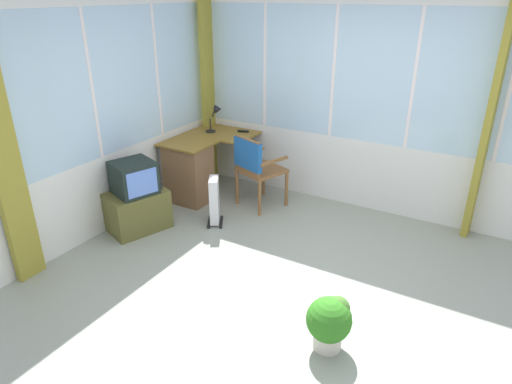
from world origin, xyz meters
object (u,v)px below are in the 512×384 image
(potted_plant, at_px, (330,321))
(desk, at_px, (190,170))
(space_heater, at_px, (215,200))
(tv_remote, at_px, (243,131))
(wooden_armchair, at_px, (254,163))
(desk_lamp, at_px, (216,114))
(tv_on_stand, at_px, (137,200))

(potted_plant, bearing_deg, desk, 57.69)
(desk, bearing_deg, space_heater, -120.57)
(tv_remote, height_order, wooden_armchair, wooden_armchair)
(tv_remote, distance_m, potted_plant, 3.23)
(desk, bearing_deg, wooden_armchair, -76.12)
(desk_lamp, bearing_deg, tv_remote, -67.86)
(tv_on_stand, xyz_separation_m, potted_plant, (-0.67, -2.56, -0.11))
(desk_lamp, height_order, potted_plant, desk_lamp)
(wooden_armchair, height_order, tv_on_stand, wooden_armchair)
(wooden_armchair, relative_size, tv_on_stand, 1.13)
(desk_lamp, distance_m, tv_remote, 0.42)
(space_heater, relative_size, potted_plant, 1.32)
(desk, relative_size, wooden_armchair, 1.26)
(tv_remote, relative_size, potted_plant, 0.35)
(space_heater, bearing_deg, wooden_armchair, -18.20)
(desk, xyz_separation_m, desk_lamp, (0.59, -0.03, 0.59))
(desk, xyz_separation_m, space_heater, (-0.37, -0.63, -0.12))
(tv_on_stand, height_order, potted_plant, tv_on_stand)
(desk_lamp, distance_m, potted_plant, 3.42)
(desk, xyz_separation_m, wooden_armchair, (0.20, -0.82, 0.17))
(tv_remote, relative_size, space_heater, 0.26)
(space_heater, bearing_deg, desk_lamp, 32.28)
(tv_remote, distance_m, wooden_armchair, 0.73)
(tv_on_stand, distance_m, space_heater, 0.87)
(wooden_armchair, xyz_separation_m, space_heater, (-0.58, 0.19, -0.30))
(wooden_armchair, distance_m, potted_plant, 2.51)
(wooden_armchair, distance_m, space_heater, 0.68)
(tv_remote, xyz_separation_m, potted_plant, (-2.32, -2.18, -0.54))
(desk, relative_size, desk_lamp, 3.22)
(desk, xyz_separation_m, tv_on_stand, (-0.93, 0.03, -0.05))
(space_heater, bearing_deg, tv_on_stand, 130.04)
(wooden_armchair, bearing_deg, desk, 103.88)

